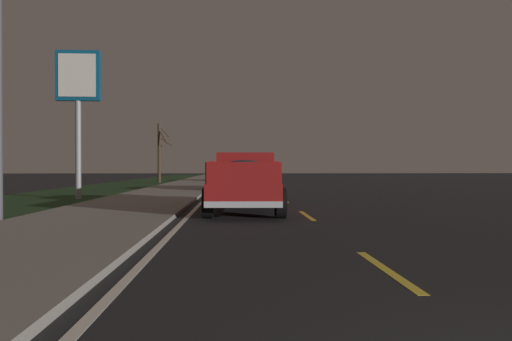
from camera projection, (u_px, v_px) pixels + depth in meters
name	position (u px, v px, depth m)	size (l,w,h in m)	color
ground	(267.00, 188.00, 28.74)	(144.00, 144.00, 0.00)	black
sidewalk_shoulder	(180.00, 188.00, 28.48)	(108.00, 4.00, 0.12)	gray
grass_verge	(103.00, 189.00, 28.24)	(108.00, 6.00, 0.01)	#1E3819
lane_markings	(229.00, 187.00, 30.56)	(108.00, 3.54, 0.01)	yellow
pickup_truck	(245.00, 180.00, 13.76)	(5.49, 2.41, 1.87)	maroon
sedan_green	(239.00, 178.00, 25.25)	(4.42, 2.05, 1.54)	#14592D
sedan_red	(241.00, 174.00, 40.77)	(4.42, 2.06, 1.54)	maroon
gas_price_sign	(78.00, 88.00, 19.02)	(0.27, 1.90, 6.50)	#99999E
street_light_near	(9.00, 14.00, 11.10)	(0.36, 1.97, 8.96)	#4C4C51
bare_tree_far	(160.00, 151.00, 38.99)	(1.75, 1.28, 5.32)	#423323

